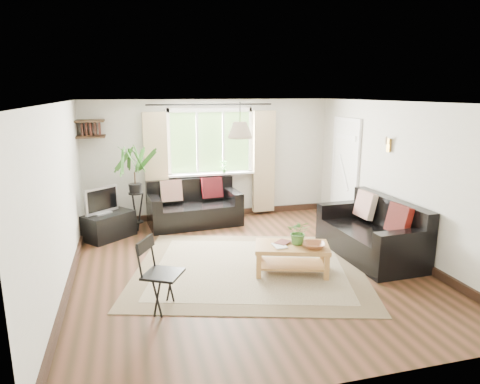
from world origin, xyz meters
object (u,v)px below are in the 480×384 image
object	(u,v)px
sofa_right	(370,230)
coffee_table	(292,259)
tv_stand	(109,226)
palm_stand	(136,189)
sofa_back	(194,204)
folding_chair	(163,275)

from	to	relation	value
sofa_right	coffee_table	distance (m)	1.47
tv_stand	palm_stand	distance (m)	0.80
tv_stand	palm_stand	size ratio (longest dim) A/B	0.53
sofa_back	folding_chair	distance (m)	3.37
sofa_right	tv_stand	size ratio (longest dim) A/B	2.17
palm_stand	coffee_table	bearing A→B (deg)	-50.54
sofa_right	palm_stand	xyz separation A→B (m)	(-3.50, 2.22, 0.36)
sofa_back	coffee_table	bearing A→B (deg)	-74.64
folding_chair	sofa_back	bearing A→B (deg)	13.31
tv_stand	folding_chair	xyz separation A→B (m)	(0.71, -2.84, 0.21)
sofa_back	folding_chair	bearing A→B (deg)	-110.15
coffee_table	folding_chair	world-z (taller)	folding_chair
coffee_table	palm_stand	size ratio (longest dim) A/B	0.65
coffee_table	palm_stand	bearing A→B (deg)	129.46
tv_stand	palm_stand	xyz separation A→B (m)	(0.49, 0.29, 0.57)
sofa_right	palm_stand	world-z (taller)	palm_stand
sofa_right	coffee_table	size ratio (longest dim) A/B	1.78
palm_stand	folding_chair	size ratio (longest dim) A/B	1.82
sofa_right	palm_stand	distance (m)	4.16
sofa_right	folding_chair	bearing A→B (deg)	-76.89
palm_stand	sofa_right	bearing A→B (deg)	-32.38
sofa_right	folding_chair	size ratio (longest dim) A/B	2.10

